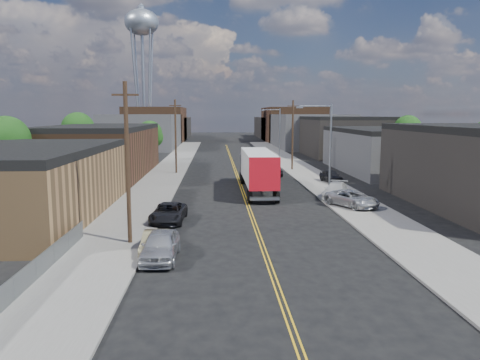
{
  "coord_description": "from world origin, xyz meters",
  "views": [
    {
      "loc": [
        -2.85,
        -18.59,
        8.06
      ],
      "look_at": [
        -0.78,
        20.73,
        2.5
      ],
      "focal_mm": 35.0,
      "sensor_mm": 36.0,
      "label": 1
    }
  ],
  "objects": [
    {
      "name": "water_tower",
      "position": [
        -22.0,
        110.0,
        30.65
      ],
      "size": [
        9.0,
        9.0,
        36.9
      ],
      "color": "gray",
      "rests_on": "ground"
    },
    {
      "name": "skyline_right_c",
      "position": [
        20.0,
        140.0,
        3.5
      ],
      "size": [
        16.0,
        40.0,
        7.0
      ],
      "primitive_type": "cube",
      "color": "black",
      "rests_on": "ground"
    },
    {
      "name": "warehouse_tan",
      "position": [
        -18.0,
        18.0,
        2.8
      ],
      "size": [
        12.0,
        22.0,
        5.6
      ],
      "color": "olive",
      "rests_on": "ground"
    },
    {
      "name": "industrial_right_b",
      "position": [
        22.0,
        46.0,
        3.05
      ],
      "size": [
        14.0,
        24.0,
        6.1
      ],
      "color": "#3A3A3C",
      "rests_on": "ground"
    },
    {
      "name": "utility_pole_right",
      "position": [
        8.2,
        48.0,
        5.14
      ],
      "size": [
        1.6,
        0.26,
        10.0
      ],
      "color": "black",
      "rests_on": "ground"
    },
    {
      "name": "utility_pole_left_near",
      "position": [
        -8.2,
        10.0,
        5.14
      ],
      "size": [
        1.6,
        0.26,
        10.0
      ],
      "color": "black",
      "rests_on": "ground"
    },
    {
      "name": "semi_truck",
      "position": [
        1.5,
        30.35,
        2.44
      ],
      "size": [
        2.8,
        16.33,
        4.28
      ],
      "rotation": [
        0.0,
        0.0,
        -0.0
      ],
      "color": "silver",
      "rests_on": "ground"
    },
    {
      "name": "car_right_lot_a",
      "position": [
        8.88,
        20.44,
        0.86
      ],
      "size": [
        4.47,
        5.6,
        1.42
      ],
      "primitive_type": "imported",
      "rotation": [
        0.0,
        0.0,
        0.49
      ],
      "color": "#BBBDC1",
      "rests_on": "sidewalk_right"
    },
    {
      "name": "chainlink_fence",
      "position": [
        -11.5,
        3.5,
        0.66
      ],
      "size": [
        0.05,
        16.0,
        1.22
      ],
      "color": "slate",
      "rests_on": "ground"
    },
    {
      "name": "tree_right_far",
      "position": [
        30.06,
        60.0,
        5.18
      ],
      "size": [
        4.85,
        4.76,
        7.91
      ],
      "color": "black",
      "rests_on": "ground"
    },
    {
      "name": "streetlight_far",
      "position": [
        7.6,
        60.0,
        5.33
      ],
      "size": [
        3.39,
        0.25,
        9.0
      ],
      "color": "gray",
      "rests_on": "ground"
    },
    {
      "name": "car_ahead_truck",
      "position": [
        4.5,
        42.0,
        0.68
      ],
      "size": [
        2.71,
        5.1,
        1.36
      ],
      "primitive_type": "imported",
      "rotation": [
        0.0,
        0.0,
        0.09
      ],
      "color": "black",
      "rests_on": "ground"
    },
    {
      "name": "car_left_b",
      "position": [
        -6.4,
        8.0,
        0.65
      ],
      "size": [
        1.38,
        3.95,
        1.3
      ],
      "primitive_type": "imported",
      "rotation": [
        0.0,
        0.0,
        -0.0
      ],
      "color": "#776F4E",
      "rests_on": "ground"
    },
    {
      "name": "sidewalk_left",
      "position": [
        -9.5,
        45.0,
        0.07
      ],
      "size": [
        5.0,
        140.0,
        0.15
      ],
      "primitive_type": "cube",
      "color": "slate",
      "rests_on": "ground"
    },
    {
      "name": "utility_pole_left_far",
      "position": [
        -8.2,
        45.0,
        5.14
      ],
      "size": [
        1.6,
        0.26,
        10.0
      ],
      "color": "black",
      "rests_on": "ground"
    },
    {
      "name": "car_left_a",
      "position": [
        -5.95,
        6.84,
        0.82
      ],
      "size": [
        2.05,
        4.84,
        1.63
      ],
      "primitive_type": "imported",
      "rotation": [
        0.0,
        0.0,
        -0.02
      ],
      "color": "#B5B6BA",
      "rests_on": "ground"
    },
    {
      "name": "skyline_left_c",
      "position": [
        -20.0,
        140.0,
        3.5
      ],
      "size": [
        16.0,
        40.0,
        7.0
      ],
      "primitive_type": "cube",
      "color": "black",
      "rests_on": "ground"
    },
    {
      "name": "car_right_lot_b",
      "position": [
        8.62,
        25.04,
        0.86
      ],
      "size": [
        3.73,
        5.25,
        1.41
      ],
      "primitive_type": "imported",
      "rotation": [
        0.0,
        0.0,
        -0.4
      ],
      "color": "#B3B3B3",
      "rests_on": "sidewalk_right"
    },
    {
      "name": "industrial_right_c",
      "position": [
        22.0,
        72.0,
        3.8
      ],
      "size": [
        14.0,
        22.0,
        7.6
      ],
      "color": "black",
      "rests_on": "ground"
    },
    {
      "name": "warehouse_brown",
      "position": [
        -18.0,
        44.0,
        3.3
      ],
      "size": [
        12.0,
        26.0,
        6.6
      ],
      "color": "#442B1B",
      "rests_on": "ground"
    },
    {
      "name": "car_right_lot_c",
      "position": [
        10.7,
        35.16,
        0.86
      ],
      "size": [
        2.23,
        4.37,
        1.42
      ],
      "primitive_type": "imported",
      "rotation": [
        0.0,
        0.0,
        0.14
      ],
      "color": "black",
      "rests_on": "sidewalk_right"
    },
    {
      "name": "skyline_left_a",
      "position": [
        -20.0,
        95.0,
        4.0
      ],
      "size": [
        16.0,
        30.0,
        8.0
      ],
      "primitive_type": "cube",
      "color": "#3A3A3C",
      "rests_on": "ground"
    },
    {
      "name": "skyline_right_b",
      "position": [
        20.0,
        120.0,
        5.0
      ],
      "size": [
        16.0,
        26.0,
        10.0
      ],
      "primitive_type": "cube",
      "color": "#442B1B",
      "rests_on": "ground"
    },
    {
      "name": "centerline",
      "position": [
        0.0,
        45.0,
        0.01
      ],
      "size": [
        0.32,
        120.0,
        0.01
      ],
      "primitive_type": "cube",
      "color": "gold",
      "rests_on": "ground"
    },
    {
      "name": "tree_left_far",
      "position": [
        -13.94,
        62.0,
        4.57
      ],
      "size": [
        4.35,
        4.2,
        6.97
      ],
      "color": "black",
      "rests_on": "ground"
    },
    {
      "name": "skyline_left_b",
      "position": [
        -20.0,
        120.0,
        5.0
      ],
      "size": [
        16.0,
        26.0,
        10.0
      ],
      "primitive_type": "cube",
      "color": "#442B1B",
      "rests_on": "ground"
    },
    {
      "name": "car_left_c",
      "position": [
        -6.4,
        16.0,
        0.71
      ],
      "size": [
        2.66,
        5.25,
        1.42
      ],
      "primitive_type": "imported",
      "rotation": [
        0.0,
        0.0,
        -0.06
      ],
      "color": "black",
      "rests_on": "ground"
    },
    {
      "name": "ground",
      "position": [
        0.0,
        60.0,
        0.0
      ],
      "size": [
        260.0,
        260.0,
        0.0
      ],
      "primitive_type": "plane",
      "color": "black",
      "rests_on": "ground"
    },
    {
      "name": "skyline_right_a",
      "position": [
        20.0,
        95.0,
        4.0
      ],
      "size": [
        16.0,
        30.0,
        8.0
      ],
      "primitive_type": "cube",
      "color": "#3A3A3C",
      "rests_on": "ground"
    },
    {
      "name": "sidewalk_right",
      "position": [
        9.5,
        45.0,
        0.07
      ],
      "size": [
        5.0,
        140.0,
        0.15
      ],
      "primitive_type": "cube",
      "color": "slate",
      "rests_on": "ground"
    },
    {
      "name": "tree_left_near",
      "position": [
        -23.94,
        30.0,
        5.18
      ],
      "size": [
        4.85,
        4.76,
        7.91
      ],
      "color": "black",
      "rests_on": "ground"
    },
    {
      "name": "tree_left_mid",
      "position": [
        -23.94,
        55.0,
        5.48
      ],
      "size": [
        5.1,
        5.04,
        8.37
      ],
      "color": "black",
      "rests_on": "ground"
    },
    {
      "name": "streetlight_near",
      "position": [
        7.6,
        25.0,
        5.33
      ],
      "size": [
        3.39,
        0.25,
        9.0
      ],
      "color": "gray",
      "rests_on": "ground"
    }
  ]
}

